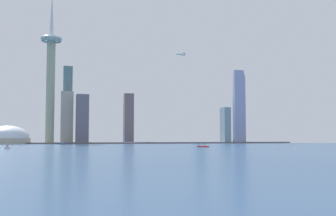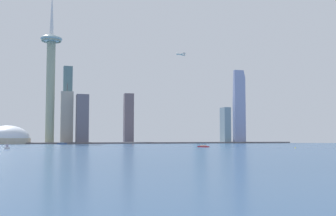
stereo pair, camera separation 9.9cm
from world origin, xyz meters
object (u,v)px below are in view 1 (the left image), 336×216
object	(u,v)px
skyscraper_2	(82,119)
skyscraper_3	(67,105)
skyscraper_5	(239,107)
stadium_dome	(8,139)
skyscraper_1	(129,118)
boat_1	(62,144)
channel_buoy_0	(133,145)
boat_0	(7,147)
channel_buoy_1	(295,147)
boat_3	(203,146)
airplane	(181,54)
observation_tower	(51,70)
skyscraper_0	(200,119)
skyscraper_4	(67,118)
skyscraper_6	(225,125)

from	to	relation	value
skyscraper_2	skyscraper_3	world-z (taller)	skyscraper_3
skyscraper_5	stadium_dome	bearing A→B (deg)	-179.91
skyscraper_1	boat_1	xyz separation A→B (m)	(-158.21, -142.91, -56.77)
skyscraper_3	channel_buoy_0	world-z (taller)	skyscraper_3
skyscraper_2	skyscraper_5	bearing A→B (deg)	1.34
skyscraper_2	boat_1	world-z (taller)	skyscraper_2
boat_0	channel_buoy_1	world-z (taller)	boat_0
boat_3	airplane	size ratio (longest dim) A/B	0.68
observation_tower	skyscraper_3	xyz separation A→B (m)	(37.76, 49.45, -69.03)
skyscraper_2	airplane	distance (m)	249.93
boat_3	skyscraper_0	bearing A→B (deg)	128.82
skyscraper_2	boat_1	size ratio (longest dim) A/B	5.53
skyscraper_3	boat_0	size ratio (longest dim) A/B	16.80
skyscraper_3	airplane	size ratio (longest dim) A/B	6.93
skyscraper_0	boat_3	distance (m)	516.21
skyscraper_1	skyscraper_4	world-z (taller)	skyscraper_4
skyscraper_2	airplane	bearing A→B (deg)	-12.82
stadium_dome	skyscraper_0	world-z (taller)	skyscraper_0
skyscraper_6	channel_buoy_0	xyz separation A→B (m)	(-261.38, -203.31, -40.31)
airplane	channel_buoy_1	bearing A→B (deg)	62.30
skyscraper_0	stadium_dome	bearing A→B (deg)	-166.23
skyscraper_0	skyscraper_5	xyz separation A→B (m)	(57.11, -110.37, 25.83)
observation_tower	channel_buoy_1	world-z (taller)	observation_tower
skyscraper_3	airplane	distance (m)	274.47
boat_0	channel_buoy_1	distance (m)	341.09
skyscraper_3	boat_1	distance (m)	149.76
channel_buoy_1	skyscraper_2	bearing A→B (deg)	116.44
skyscraper_5	channel_buoy_0	bearing A→B (deg)	-145.07
skyscraper_5	channel_buoy_1	world-z (taller)	skyscraper_5
observation_tower	boat_0	world-z (taller)	observation_tower
boat_0	stadium_dome	bearing A→B (deg)	-113.29
observation_tower	skyscraper_2	xyz separation A→B (m)	(65.00, -12.03, -102.92)
stadium_dome	boat_1	world-z (taller)	stadium_dome
skyscraper_0	skyscraper_6	distance (m)	119.49
skyscraper_4	boat_0	world-z (taller)	skyscraper_4
skyscraper_3	airplane	bearing A→B (deg)	-25.11
skyscraper_3	skyscraper_4	bearing A→B (deg)	-94.51
skyscraper_1	channel_buoy_1	bearing A→B (deg)	-78.72
skyscraper_1	skyscraper_0	bearing A→B (deg)	10.97
skyscraper_1	airplane	xyz separation A→B (m)	(87.32, -127.38, 132.89)
stadium_dome	boat_3	xyz separation A→B (m)	(273.52, -368.94, -9.44)
skyscraper_1	skyscraper_5	distance (m)	262.57
skyscraper_3	stadium_dome	bearing A→B (deg)	-155.52
skyscraper_1	skyscraper_6	world-z (taller)	skyscraper_1
boat_3	channel_buoy_0	distance (m)	172.11
skyscraper_6	boat_3	world-z (taller)	skyscraper_6
skyscraper_6	skyscraper_1	bearing A→B (deg)	159.58
skyscraper_4	boat_1	size ratio (longest dim) A/B	6.90
skyscraper_4	channel_buoy_0	world-z (taller)	skyscraper_4
stadium_dome	skyscraper_6	bearing A→B (deg)	-0.65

